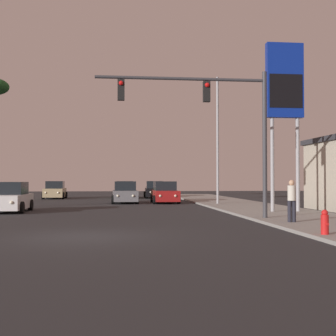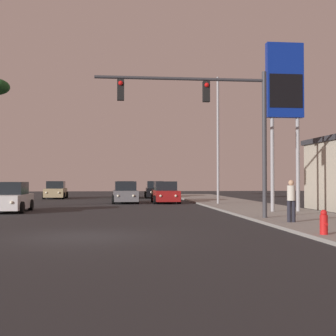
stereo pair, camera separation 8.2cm
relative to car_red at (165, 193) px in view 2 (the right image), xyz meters
name	(u,v)px [view 2 (the right image)]	position (x,y,z in m)	size (l,w,h in m)	color
ground_plane	(80,237)	(-4.79, -21.15, -0.76)	(120.00, 120.00, 0.00)	#28282B
sidewalk_right	(271,211)	(4.71, -11.15, -0.70)	(5.00, 60.00, 0.12)	gray
car_red	(165,193)	(0.00, 0.00, 0.00)	(2.04, 4.33, 1.68)	maroon
car_green	(125,190)	(-2.96, 10.23, 0.00)	(2.04, 4.32, 1.68)	#195933
car_grey	(125,193)	(-3.09, 0.31, 0.00)	(2.04, 4.34, 1.68)	slate
car_black	(155,190)	(0.03, 10.49, 0.00)	(2.04, 4.34, 1.68)	black
car_white	(10,198)	(-9.65, -9.16, 0.00)	(2.04, 4.32, 1.68)	silver
car_tan	(56,191)	(-9.63, 9.74, 0.00)	(2.04, 4.32, 1.68)	tan
traffic_light_mast	(216,113)	(0.66, -15.95, 3.98)	(7.59, 0.36, 6.50)	#38383D
street_lamp	(216,133)	(3.27, -3.58, 4.36)	(1.74, 0.24, 9.00)	#99999E
gas_station_sign	(285,90)	(5.22, -12.04, 5.86)	(2.00, 0.42, 9.00)	#99999E
fire_hydrant	(324,222)	(2.65, -22.35, -0.27)	(0.24, 0.34, 0.76)	red
pedestrian_on_sidewalk	(291,199)	(3.22, -18.17, 0.27)	(0.34, 0.32, 1.67)	#23232D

